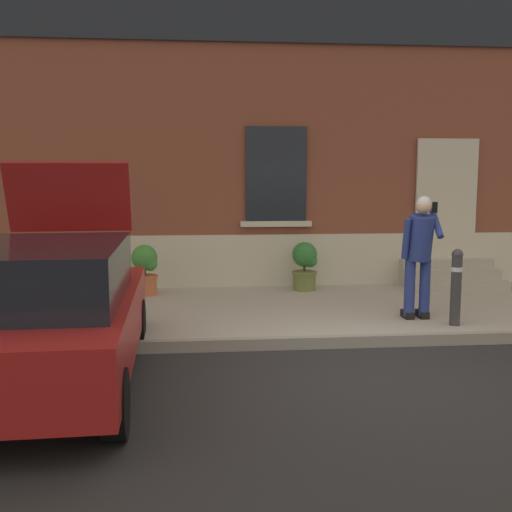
{
  "coord_description": "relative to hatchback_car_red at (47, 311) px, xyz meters",
  "views": [
    {
      "loc": [
        -1.78,
        -6.4,
        2.16
      ],
      "look_at": [
        -1.01,
        1.6,
        1.1
      ],
      "focal_mm": 42.51,
      "sensor_mm": 36.0,
      "label": 1
    }
  ],
  "objects": [
    {
      "name": "ground_plane",
      "position": [
        3.32,
        0.19,
        -0.8
      ],
      "size": [
        80.0,
        80.0,
        0.0
      ],
      "primitive_type": "plane",
      "color": "#232326"
    },
    {
      "name": "sidewalk",
      "position": [
        3.32,
        2.99,
        -0.72
      ],
      "size": [
        24.0,
        3.6,
        0.15
      ],
      "primitive_type": "cube",
      "color": "#99968E",
      "rests_on": "ground"
    },
    {
      "name": "curb_edge",
      "position": [
        3.32,
        1.13,
        -0.72
      ],
      "size": [
        24.0,
        0.12,
        0.15
      ],
      "primitive_type": "cube",
      "color": "gray",
      "rests_on": "ground"
    },
    {
      "name": "building_facade",
      "position": [
        3.33,
        5.48,
        2.93
      ],
      "size": [
        24.0,
        1.52,
        7.5
      ],
      "color": "brown",
      "rests_on": "ground"
    },
    {
      "name": "entrance_stoop",
      "position": [
        6.16,
        4.42,
        -0.46
      ],
      "size": [
        1.73,
        0.96,
        0.48
      ],
      "color": "#9E998E",
      "rests_on": "sidewalk"
    },
    {
      "name": "hatchback_car_red",
      "position": [
        0.0,
        0.0,
        0.0
      ],
      "size": [
        1.91,
        4.12,
        2.34
      ],
      "color": "maroon",
      "rests_on": "ground"
    },
    {
      "name": "bollard_near_person",
      "position": [
        5.0,
        1.54,
        -0.09
      ],
      "size": [
        0.15,
        0.15,
        1.04
      ],
      "color": "#333338",
      "rests_on": "sidewalk"
    },
    {
      "name": "person_on_phone",
      "position": [
        4.61,
        1.91,
        0.35
      ],
      "size": [
        0.51,
        0.51,
        1.74
      ],
      "rotation": [
        0.0,
        0.0,
        -0.28
      ],
      "color": "navy",
      "rests_on": "sidewalk"
    },
    {
      "name": "planter_terracotta",
      "position": [
        0.63,
        4.09,
        -0.19
      ],
      "size": [
        0.44,
        0.44,
        0.86
      ],
      "color": "#B25B38",
      "rests_on": "sidewalk"
    },
    {
      "name": "planter_olive",
      "position": [
        3.41,
        4.26,
        -0.19
      ],
      "size": [
        0.44,
        0.44,
        0.86
      ],
      "color": "#606B38",
      "rests_on": "sidewalk"
    }
  ]
}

